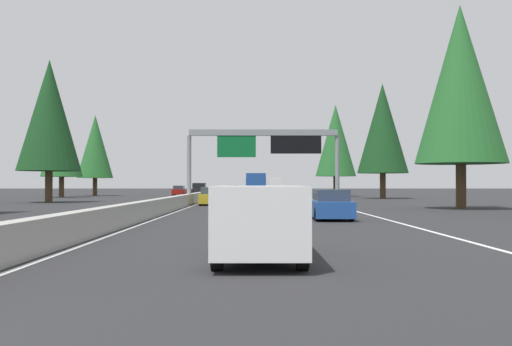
# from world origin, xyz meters

# --- Properties ---
(ground_plane) EXTENTS (320.00, 320.00, 0.00)m
(ground_plane) POSITION_xyz_m (60.00, 0.00, 0.00)
(ground_plane) COLOR #262628
(median_barrier) EXTENTS (180.00, 0.56, 0.90)m
(median_barrier) POSITION_xyz_m (80.00, 0.30, 0.45)
(median_barrier) COLOR #9E9B93
(median_barrier) RESTS_ON ground
(shoulder_stripe_right) EXTENTS (160.00, 0.16, 0.01)m
(shoulder_stripe_right) POSITION_xyz_m (70.00, -11.52, 0.01)
(shoulder_stripe_right) COLOR silver
(shoulder_stripe_right) RESTS_ON ground
(shoulder_stripe_median) EXTENTS (160.00, 0.16, 0.01)m
(shoulder_stripe_median) POSITION_xyz_m (70.00, -0.25, 0.01)
(shoulder_stripe_median) COLOR silver
(shoulder_stripe_median) RESTS_ON ground
(sign_gantry_overhead) EXTENTS (0.50, 12.68, 6.25)m
(sign_gantry_overhead) POSITION_xyz_m (44.23, -6.04, 4.97)
(sign_gantry_overhead) COLOR gray
(sign_gantry_overhead) RESTS_ON ground
(minivan_mid_left) EXTENTS (5.00, 1.95, 1.69)m
(minivan_mid_left) POSITION_xyz_m (8.00, -5.20, 0.95)
(minivan_mid_left) COLOR white
(minivan_mid_left) RESTS_ON ground
(sedan_distant_a) EXTENTS (4.40, 1.80, 1.47)m
(sedan_distant_a) POSITION_xyz_m (23.54, -8.82, 0.68)
(sedan_distant_a) COLOR #1E4793
(sedan_distant_a) RESTS_ON ground
(bus_mid_right) EXTENTS (11.50, 2.55, 3.10)m
(bus_mid_right) POSITION_xyz_m (75.95, -5.35, 1.72)
(bus_mid_right) COLOR #1E4793
(bus_mid_right) RESTS_ON ground
(sedan_far_center) EXTENTS (4.40, 1.80, 1.47)m
(sedan_far_center) POSITION_xyz_m (95.86, -1.60, 0.68)
(sedan_far_center) COLOR #AD931E
(sedan_far_center) RESTS_ON ground
(box_truck_far_right) EXTENTS (8.50, 2.40, 2.95)m
(box_truck_far_right) POSITION_xyz_m (107.06, -9.04, 1.61)
(box_truck_far_right) COLOR white
(box_truck_far_right) RESTS_ON ground
(sedan_near_right) EXTENTS (4.40, 1.80, 1.47)m
(sedan_near_right) POSITION_xyz_m (43.70, -1.59, 0.68)
(sedan_near_right) COLOR #AD931E
(sedan_near_right) RESTS_ON ground
(pickup_near_center) EXTENTS (5.60, 2.00, 1.86)m
(pickup_near_center) POSITION_xyz_m (86.63, -5.56, 0.91)
(pickup_near_center) COLOR slate
(pickup_near_center) RESTS_ON ground
(minivan_mid_center) EXTENTS (5.00, 1.95, 1.69)m
(minivan_mid_center) POSITION_xyz_m (109.13, -5.39, 0.95)
(minivan_mid_center) COLOR slate
(minivan_mid_center) RESTS_ON ground
(oncoming_near) EXTENTS (4.40, 1.80, 1.47)m
(oncoming_near) POSITION_xyz_m (86.68, 6.37, 0.68)
(oncoming_near) COLOR maroon
(oncoming_near) RESTS_ON ground
(oncoming_far) EXTENTS (5.60, 2.00, 1.86)m
(oncoming_far) POSITION_xyz_m (83.25, 3.02, 0.91)
(oncoming_far) COLOR black
(oncoming_far) RESTS_ON ground
(conifer_right_near) EXTENTS (6.31, 6.31, 14.34)m
(conifer_right_near) POSITION_xyz_m (36.21, -19.54, 8.72)
(conifer_right_near) COLOR #4C3823
(conifer_right_near) RESTS_ON ground
(conifer_right_mid) EXTENTS (6.03, 6.03, 13.71)m
(conifer_right_mid) POSITION_xyz_m (65.80, -20.41, 8.34)
(conifer_right_mid) COLOR #4C3823
(conifer_right_mid) RESTS_ON ground
(conifer_right_far) EXTENTS (5.59, 5.59, 12.71)m
(conifer_right_far) POSITION_xyz_m (77.60, -16.41, 7.73)
(conifer_right_far) COLOR #4C3823
(conifer_right_far) RESTS_ON ground
(conifer_left_near) EXTENTS (5.90, 5.90, 13.42)m
(conifer_left_near) POSITION_xyz_m (50.68, 14.11, 8.16)
(conifer_left_near) COLOR #4C3823
(conifer_left_near) RESTS_ON ground
(conifer_left_mid) EXTENTS (5.33, 5.33, 12.11)m
(conifer_left_mid) POSITION_xyz_m (72.36, 19.83, 7.36)
(conifer_left_mid) COLOR #4C3823
(conifer_left_mid) RESTS_ON ground
(conifer_left_far) EXTENTS (5.21, 5.21, 11.83)m
(conifer_left_far) POSITION_xyz_m (82.57, 18.19, 7.19)
(conifer_left_far) COLOR #4C3823
(conifer_left_far) RESTS_ON ground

